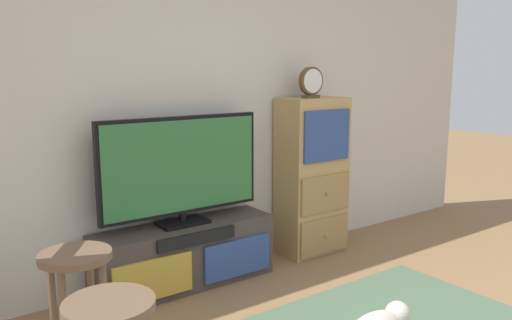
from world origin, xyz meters
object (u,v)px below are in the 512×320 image
side_cabinet (312,176)px  desk_clock (311,82)px  media_console (185,255)px  television (182,168)px  bar_stool_far (77,291)px

side_cabinet → desk_clock: 0.80m
media_console → television: (-0.00, 0.02, 0.65)m
desk_clock → bar_stool_far: 2.56m
bar_stool_far → side_cabinet: bearing=20.8°
desk_clock → side_cabinet: bearing=18.4°
television → media_console: bearing=-90.0°
television → side_cabinet: 1.26m
media_console → side_cabinet: 1.32m
media_console → desk_clock: bearing=-0.2°
television → desk_clock: bearing=-1.4°
media_console → side_cabinet: bearing=0.5°
side_cabinet → desk_clock: (-0.05, -0.01, 0.80)m
bar_stool_far → desk_clock: bearing=20.9°
television → bar_stool_far: bearing=-139.5°
side_cabinet → bar_stool_far: (-2.27, -0.86, -0.13)m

